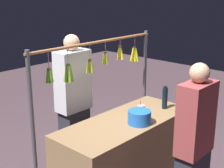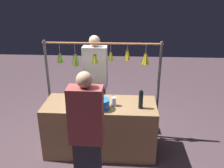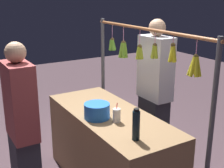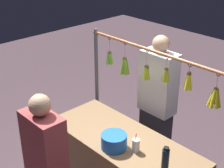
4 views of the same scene
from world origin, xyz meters
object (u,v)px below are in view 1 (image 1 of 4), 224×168
at_px(drink_cup, 141,111).
at_px(water_bottle, 165,98).
at_px(vendor_person, 74,107).
at_px(customer_person, 194,149).
at_px(blue_bucket, 139,117).

bearing_deg(drink_cup, water_bottle, 172.06).
distance_m(drink_cup, vendor_person, 0.84).
xyz_separation_m(drink_cup, customer_person, (0.27, 0.82, -0.09)).
relative_size(water_bottle, vendor_person, 0.16).
distance_m(water_bottle, drink_cup, 0.40).
height_order(blue_bucket, drink_cup, drink_cup).
distance_m(drink_cup, customer_person, 0.87).
bearing_deg(water_bottle, drink_cup, -7.94).
xyz_separation_m(blue_bucket, vendor_person, (0.18, -0.86, -0.05)).
xyz_separation_m(drink_cup, vendor_person, (0.37, -0.75, -0.04)).
height_order(drink_cup, vendor_person, vendor_person).
relative_size(blue_bucket, customer_person, 0.15).
height_order(drink_cup, customer_person, customer_person).
bearing_deg(vendor_person, customer_person, 93.62).
distance_m(vendor_person, customer_person, 1.58).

